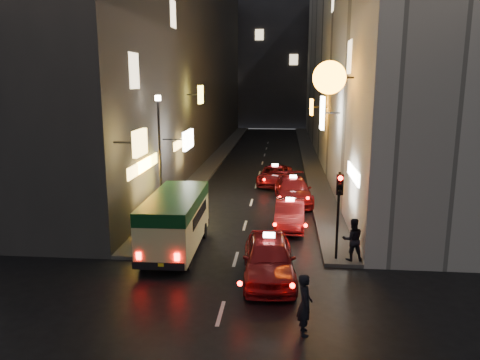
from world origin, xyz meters
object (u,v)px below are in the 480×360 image
(traffic_light, at_px, (339,197))
(minibus, at_px, (175,216))
(taxi_near, at_px, (269,255))
(lamp_post, at_px, (160,150))
(pedestrian_crossing, at_px, (305,300))

(traffic_light, bearing_deg, minibus, 174.03)
(minibus, distance_m, taxi_near, 4.68)
(minibus, bearing_deg, traffic_light, -5.97)
(minibus, bearing_deg, lamp_post, 112.74)
(taxi_near, height_order, lamp_post, lamp_post)
(minibus, height_order, lamp_post, lamp_post)
(traffic_light, relative_size, lamp_post, 0.56)
(minibus, distance_m, traffic_light, 6.72)
(minibus, height_order, pedestrian_crossing, minibus)
(taxi_near, distance_m, traffic_light, 3.58)
(taxi_near, bearing_deg, traffic_light, 32.84)
(taxi_near, bearing_deg, lamp_post, 131.97)
(traffic_light, distance_m, lamp_post, 9.42)
(lamp_post, bearing_deg, taxi_near, -48.03)
(minibus, bearing_deg, taxi_near, -30.81)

